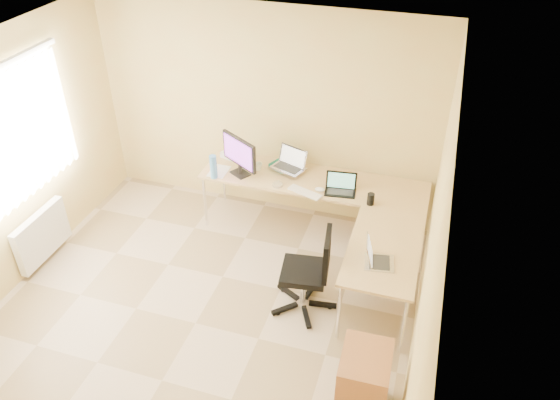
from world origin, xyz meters
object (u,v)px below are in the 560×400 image
(laptop_return, at_px, (380,255))
(office_chair, at_px, (304,269))
(desk_main, at_px, (312,205))
(desk_return, at_px, (381,276))
(mug, at_px, (258,167))
(laptop_black, at_px, (341,184))
(cabinet, at_px, (363,384))
(monitor, at_px, (239,156))
(laptop_center, at_px, (288,160))
(water_bottle, at_px, (213,167))
(desk_fan, at_px, (244,158))
(keyboard, at_px, (305,192))

(laptop_return, bearing_deg, office_chair, 84.25)
(desk_main, distance_m, desk_return, 1.40)
(laptop_return, bearing_deg, mug, 43.78)
(desk_main, xyz_separation_m, laptop_black, (0.35, -0.17, 0.47))
(cabinet, bearing_deg, monitor, 128.74)
(laptop_black, relative_size, office_chair, 0.36)
(laptop_center, relative_size, laptop_return, 1.17)
(monitor, xyz_separation_m, water_bottle, (-0.27, -0.16, -0.10))
(mug, height_order, desk_fan, desk_fan)
(laptop_center, bearing_deg, cabinet, -39.78)
(laptop_center, distance_m, water_bottle, 0.88)
(keyboard, bearing_deg, laptop_center, 149.26)
(laptop_black, height_order, mug, laptop_black)
(desk_main, xyz_separation_m, laptop_return, (0.96, -1.24, 0.47))
(monitor, distance_m, desk_fan, 0.18)
(desk_main, relative_size, keyboard, 6.56)
(desk_fan, bearing_deg, monitor, -108.12)
(desk_main, bearing_deg, desk_return, -45.73)
(mug, height_order, cabinet, mug)
(laptop_black, distance_m, desk_fan, 1.22)
(mug, bearing_deg, laptop_center, 8.15)
(laptop_center, distance_m, mug, 0.38)
(keyboard, xyz_separation_m, laptop_return, (0.98, -0.94, 0.10))
(laptop_center, relative_size, cabinet, 0.56)
(keyboard, distance_m, office_chair, 1.04)
(laptop_black, height_order, desk_fan, desk_fan)
(keyboard, bearing_deg, desk_fan, 179.29)
(desk_main, bearing_deg, cabinet, -66.14)
(desk_return, xyz_separation_m, cabinet, (0.06, -1.34, -0.01))
(desk_main, bearing_deg, laptop_return, -52.27)
(cabinet, bearing_deg, laptop_center, 117.58)
(laptop_black, bearing_deg, office_chair, -103.03)
(laptop_center, distance_m, desk_fan, 0.53)
(water_bottle, height_order, office_chair, water_bottle)
(laptop_black, bearing_deg, laptop_center, 153.54)
(mug, bearing_deg, monitor, -138.23)
(desk_return, height_order, cabinet, desk_return)
(office_chair, bearing_deg, water_bottle, 136.29)
(desk_return, relative_size, laptop_return, 4.01)
(monitor, height_order, laptop_center, monitor)
(monitor, relative_size, cabinet, 0.84)
(desk_fan, bearing_deg, desk_return, -45.79)
(monitor, xyz_separation_m, mug, (0.17, 0.15, -0.20))
(laptop_center, relative_size, water_bottle, 1.30)
(mug, relative_size, cabinet, 0.14)
(monitor, bearing_deg, desk_main, 40.49)
(laptop_black, bearing_deg, desk_main, 147.29)
(cabinet, bearing_deg, laptop_return, 91.92)
(laptop_black, relative_size, desk_fan, 1.27)
(desk_return, distance_m, mug, 1.99)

